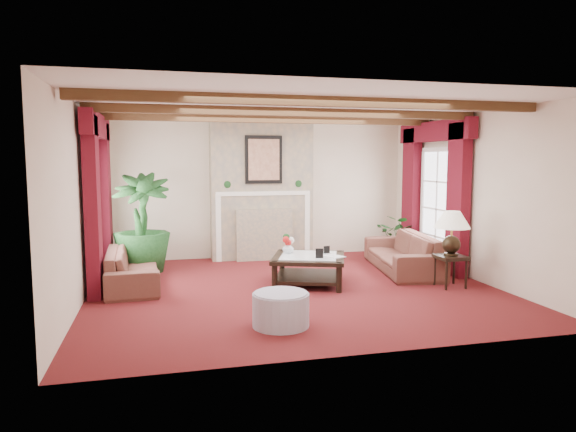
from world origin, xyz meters
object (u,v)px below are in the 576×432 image
object	(u,v)px
sofa_right	(403,246)
side_table	(450,271)
coffee_table	(309,270)
ottoman	(281,310)
potted_palm	(142,245)
sofa_left	(133,262)

from	to	relation	value
sofa_right	side_table	world-z (taller)	sofa_right
coffee_table	ottoman	distance (m)	2.10
potted_palm	coffee_table	bearing A→B (deg)	-30.38
potted_palm	coffee_table	size ratio (longest dim) A/B	1.61
coffee_table	ottoman	world-z (taller)	coffee_table
sofa_right	potted_palm	world-z (taller)	potted_palm
sofa_left	coffee_table	size ratio (longest dim) A/B	1.78
sofa_left	sofa_right	distance (m)	4.57
coffee_table	side_table	xyz separation A→B (m)	(2.06, -0.70, 0.02)
sofa_right	potted_palm	bearing A→B (deg)	-92.51
sofa_right	coffee_table	xyz separation A→B (m)	(-1.89, -0.57, -0.21)
coffee_table	ottoman	bearing A→B (deg)	-95.21
sofa_left	ottoman	size ratio (longest dim) A/B	2.93
ottoman	side_table	bearing A→B (deg)	22.12
sofa_right	side_table	bearing A→B (deg)	16.80
side_table	potted_palm	bearing A→B (deg)	154.48
sofa_left	ottoman	world-z (taller)	sofa_left
side_table	ottoman	xyz separation A→B (m)	(-2.95, -1.20, -0.05)
sofa_right	ottoman	size ratio (longest dim) A/B	3.42
sofa_left	side_table	bearing A→B (deg)	-107.08
sofa_right	coffee_table	world-z (taller)	sofa_right
potted_palm	side_table	size ratio (longest dim) A/B	3.59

